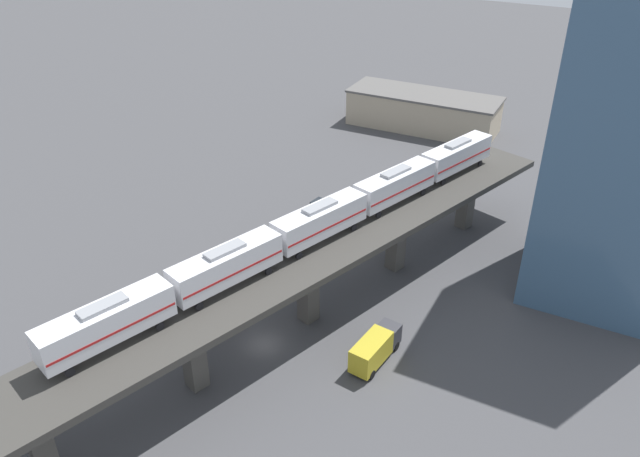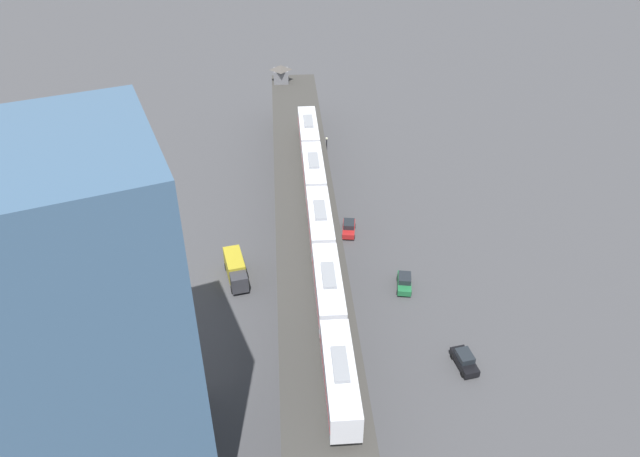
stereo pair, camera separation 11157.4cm
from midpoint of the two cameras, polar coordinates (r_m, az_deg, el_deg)
The scene contains 10 objects.
ground_plane at distance 58.60m, azimuth -48.93°, elevation -46.12°, with size 400.00×400.00×0.00m, color #424244.
elevated_viaduct at distance 52.64m, azimuth -53.37°, elevation -43.26°, with size 37.16×89.91×8.47m.
subway_train at distance 46.95m, azimuth -41.63°, elevation -37.90°, with size 22.46×60.06×4.45m.
street_car_red at distance 61.82m, azimuth -52.68°, elevation -40.37°, with size 3.60×4.74×1.89m.
street_car_green at distance 61.18m, azimuth -38.65°, elevation -32.82°, with size 3.68×4.73×1.89m.
street_car_black at distance 62.93m, azimuth -25.69°, elevation -24.87°, with size 2.44×4.62×1.89m.
delivery_truck at distance 51.78m, azimuth -38.65°, elevation -54.18°, with size 3.10×7.42×3.20m.
street_lamp at distance 68.01m, azimuth -73.15°, elevation -40.80°, with size 0.44×0.44×6.94m.
warehouse_building at distance 79.68m, azimuth -3.48°, elevation -5.13°, with size 28.66×10.49×6.80m.
office_tower at distance 35.27m, azimuth 18.48°, elevation -37.25°, with size 16.00×16.00×36.00m.
Camera 1 is at (29.18, -42.52, 44.91)m, focal length 35.00 mm.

